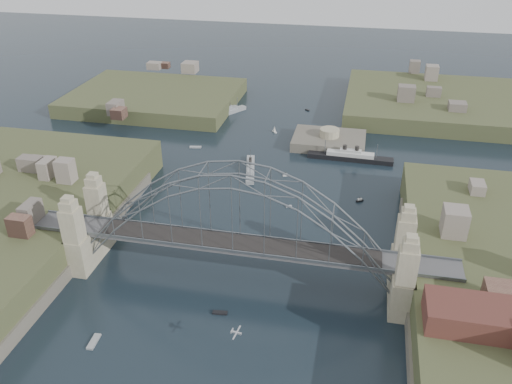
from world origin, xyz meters
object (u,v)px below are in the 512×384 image
object	(u,v)px
ocean_liner	(350,157)
naval_cruiser_far	(227,112)
naval_cruiser_near	(250,169)
bridge	(236,226)
fort_island	(329,146)
wharf_shed	(491,318)

from	to	relation	value
ocean_liner	naval_cruiser_far	bearing A→B (deg)	147.02
naval_cruiser_near	bridge	bearing A→B (deg)	-80.54
fort_island	bridge	bearing A→B (deg)	-99.73
wharf_shed	ocean_liner	xyz separation A→B (m)	(-24.97, 74.64, -9.06)
bridge	wharf_shed	world-z (taller)	bridge
bridge	fort_island	world-z (taller)	bridge
fort_island	naval_cruiser_near	xyz separation A→B (m)	(-19.89, -22.65, 1.11)
naval_cruiser_near	ocean_liner	bearing A→B (deg)	26.27
fort_island	ocean_liner	size ratio (longest dim) A/B	0.88
fort_island	wharf_shed	distance (m)	90.48
bridge	naval_cruiser_near	bearing A→B (deg)	99.46
fort_island	naval_cruiser_near	distance (m)	30.16
naval_cruiser_near	ocean_liner	world-z (taller)	ocean_liner
ocean_liner	fort_island	bearing A→B (deg)	126.91
bridge	fort_island	bearing A→B (deg)	80.27
wharf_shed	naval_cruiser_near	world-z (taller)	wharf_shed
wharf_shed	naval_cruiser_far	world-z (taller)	wharf_shed
wharf_shed	naval_cruiser_near	distance (m)	80.88
wharf_shed	ocean_liner	size ratio (longest dim) A/B	0.80
fort_island	naval_cruiser_near	bearing A→B (deg)	-131.29
fort_island	ocean_liner	xyz separation A→B (m)	(7.03, -9.36, 1.28)
fort_island	wharf_shed	size ratio (longest dim) A/B	1.10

